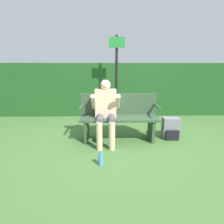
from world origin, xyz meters
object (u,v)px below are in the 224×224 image
(water_bottle, at_px, (101,159))
(signpost, at_px, (116,74))
(person_seated, at_px, (106,108))
(backpack, at_px, (171,129))
(parked_car, at_px, (75,75))
(park_bench, at_px, (119,117))

(water_bottle, relative_size, signpost, 0.10)
(person_seated, relative_size, signpost, 0.56)
(water_bottle, distance_m, signpost, 2.50)
(backpack, bearing_deg, water_bottle, -145.06)
(signpost, height_order, parked_car, signpost)
(parked_car, bearing_deg, water_bottle, -176.58)
(backpack, xyz_separation_m, water_bottle, (-1.45, -1.02, -0.11))
(park_bench, bearing_deg, parked_car, 104.24)
(water_bottle, bearing_deg, backpack, 34.94)
(backpack, distance_m, parked_car, 13.26)
(park_bench, relative_size, signpost, 0.71)
(person_seated, height_order, parked_car, parked_car)
(park_bench, distance_m, person_seated, 0.37)
(person_seated, xyz_separation_m, backpack, (1.38, 0.14, -0.49))
(signpost, xyz_separation_m, parked_car, (-3.18, 11.38, -0.67))
(park_bench, distance_m, water_bottle, 1.14)
(water_bottle, bearing_deg, park_bench, 71.11)
(park_bench, bearing_deg, water_bottle, -108.89)
(park_bench, relative_size, backpack, 3.53)
(park_bench, relative_size, parked_car, 0.39)
(backpack, bearing_deg, signpost, 133.74)
(backpack, relative_size, parked_car, 0.11)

